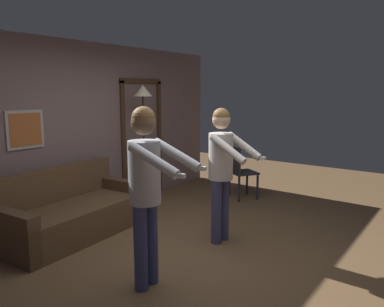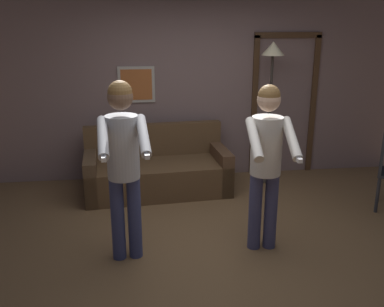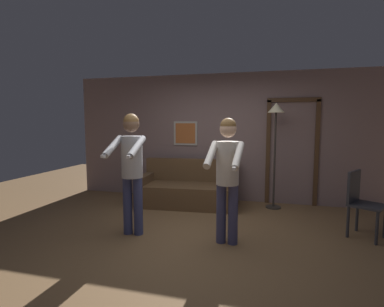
{
  "view_description": "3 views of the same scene",
  "coord_description": "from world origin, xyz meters",
  "views": [
    {
      "loc": [
        -3.34,
        -2.43,
        1.87
      ],
      "look_at": [
        -0.31,
        -0.18,
        1.24
      ],
      "focal_mm": 35.0,
      "sensor_mm": 36.0,
      "label": 1
    },
    {
      "loc": [
        -0.72,
        -3.85,
        2.23
      ],
      "look_at": [
        -0.25,
        -0.09,
        1.06
      ],
      "focal_mm": 40.0,
      "sensor_mm": 36.0,
      "label": 2
    },
    {
      "loc": [
        1.03,
        -3.9,
        1.63
      ],
      "look_at": [
        -0.03,
        0.05,
        1.19
      ],
      "focal_mm": 28.0,
      "sensor_mm": 36.0,
      "label": 3
    }
  ],
  "objects": [
    {
      "name": "couch",
      "position": [
        -0.51,
        1.62,
        0.28
      ],
      "size": [
        1.96,
        1.0,
        0.87
      ],
      "color": "brown",
      "rests_on": "ground_plane"
    },
    {
      "name": "person_standing_left",
      "position": [
        -0.88,
        -0.08,
        1.06
      ],
      "size": [
        0.47,
        0.72,
        1.74
      ],
      "color": "#3A4172",
      "rests_on": "ground_plane"
    },
    {
      "name": "ground_plane",
      "position": [
        0.0,
        0.0,
        0.0
      ],
      "size": [
        12.0,
        12.0,
        0.0
      ],
      "primitive_type": "plane",
      "color": "brown"
    },
    {
      "name": "dining_chair_distant",
      "position": [
        2.27,
        0.71,
        0.53
      ],
      "size": [
        0.58,
        0.58,
        0.93
      ],
      "color": "#2D2D33",
      "rests_on": "ground_plane"
    },
    {
      "name": "back_wall_assembly",
      "position": [
        0.01,
        2.23,
        1.3
      ],
      "size": [
        6.4,
        0.1,
        2.6
      ],
      "color": "gray",
      "rests_on": "ground_plane"
    },
    {
      "name": "person_standing_right",
      "position": [
        0.47,
        -0.05,
        1.01
      ],
      "size": [
        0.45,
        0.67,
        1.67
      ],
      "color": "#43446E",
      "rests_on": "ground_plane"
    },
    {
      "name": "torchiere_lamp",
      "position": [
        1.08,
        1.84,
        1.61
      ],
      "size": [
        0.31,
        0.31,
        1.97
      ],
      "color": "#332D28",
      "rests_on": "ground_plane"
    }
  ]
}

